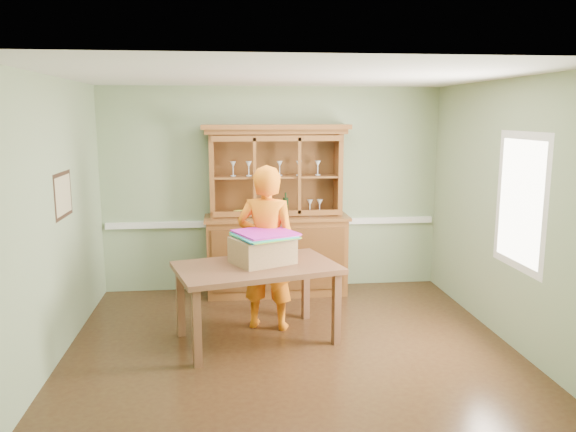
{
  "coord_description": "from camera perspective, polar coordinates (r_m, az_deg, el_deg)",
  "views": [
    {
      "loc": [
        -0.62,
        -5.43,
        2.34
      ],
      "look_at": [
        0.03,
        0.4,
        1.27
      ],
      "focal_mm": 35.0,
      "sensor_mm": 36.0,
      "label": 1
    }
  ],
  "objects": [
    {
      "name": "dining_table",
      "position": [
        5.83,
        -3.19,
        -5.92
      ],
      "size": [
        1.82,
        1.36,
        0.81
      ],
      "rotation": [
        0.0,
        0.0,
        0.27
      ],
      "color": "brown",
      "rests_on": "floor"
    },
    {
      "name": "chair_rail",
      "position": [
        7.56,
        -1.51,
        -0.68
      ],
      "size": [
        4.41,
        0.05,
        0.08
      ],
      "primitive_type": "cube",
      "color": "white",
      "rests_on": "wall_back"
    },
    {
      "name": "window_panel",
      "position": [
        5.92,
        22.51,
        1.36
      ],
      "size": [
        0.03,
        0.96,
        1.36
      ],
      "color": "white",
      "rests_on": "wall_right"
    },
    {
      "name": "china_hutch",
      "position": [
        7.37,
        -1.19,
        -1.95
      ],
      "size": [
        1.88,
        0.62,
        2.21
      ],
      "color": "brown",
      "rests_on": "floor"
    },
    {
      "name": "wall_back",
      "position": [
        7.52,
        -1.54,
        2.72
      ],
      "size": [
        4.5,
        0.0,
        4.5
      ],
      "primitive_type": "plane",
      "rotation": [
        1.57,
        0.0,
        0.0
      ],
      "color": "gray",
      "rests_on": "floor"
    },
    {
      "name": "kite_stack",
      "position": [
        5.82,
        -2.37,
        -1.89
      ],
      "size": [
        0.73,
        0.73,
        0.06
      ],
      "rotation": [
        0.0,
        0.0,
        0.44
      ],
      "color": "blue",
      "rests_on": "cardboard_box"
    },
    {
      "name": "cardboard_box",
      "position": [
        5.86,
        -2.62,
        -3.5
      ],
      "size": [
        0.72,
        0.67,
        0.27
      ],
      "primitive_type": "cube",
      "rotation": [
        0.0,
        0.0,
        0.46
      ],
      "color": "#A67955",
      "rests_on": "dining_table"
    },
    {
      "name": "wall_left",
      "position": [
        5.75,
        -22.68,
        -0.42
      ],
      "size": [
        0.0,
        4.0,
        4.0
      ],
      "primitive_type": "plane",
      "rotation": [
        1.57,
        0.0,
        1.57
      ],
      "color": "gray",
      "rests_on": "floor"
    },
    {
      "name": "person",
      "position": [
        6.12,
        -2.16,
        -3.26
      ],
      "size": [
        0.76,
        0.61,
        1.81
      ],
      "primitive_type": "imported",
      "rotation": [
        0.0,
        0.0,
        2.83
      ],
      "color": "orange",
      "rests_on": "floor"
    },
    {
      "name": "wall_right",
      "position": [
        6.22,
        21.27,
        0.43
      ],
      "size": [
        0.0,
        4.0,
        4.0
      ],
      "primitive_type": "plane",
      "rotation": [
        1.57,
        0.0,
        -1.57
      ],
      "color": "gray",
      "rests_on": "floor"
    },
    {
      "name": "floor",
      "position": [
        5.94,
        0.18,
        -12.9
      ],
      "size": [
        4.5,
        4.5,
        0.0
      ],
      "primitive_type": "plane",
      "color": "#442D16",
      "rests_on": "ground"
    },
    {
      "name": "ceiling",
      "position": [
        5.47,
        0.2,
        14.07
      ],
      "size": [
        4.5,
        4.5,
        0.0
      ],
      "primitive_type": "plane",
      "rotation": [
        3.14,
        0.0,
        0.0
      ],
      "color": "white",
      "rests_on": "wall_back"
    },
    {
      "name": "framed_map",
      "position": [
        6.0,
        -21.83,
        1.99
      ],
      "size": [
        0.03,
        0.6,
        0.46
      ],
      "color": "#301C13",
      "rests_on": "wall_left"
    },
    {
      "name": "wall_front",
      "position": [
        3.62,
        3.79,
        -5.59
      ],
      "size": [
        4.5,
        0.0,
        4.5
      ],
      "primitive_type": "plane",
      "rotation": [
        -1.57,
        0.0,
        0.0
      ],
      "color": "gray",
      "rests_on": "floor"
    }
  ]
}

